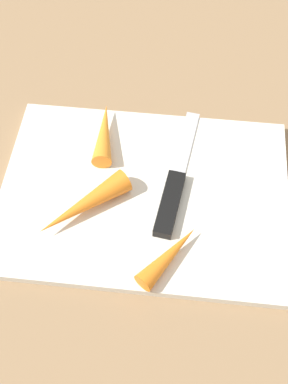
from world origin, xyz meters
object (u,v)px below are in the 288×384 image
Objects in this scene: knife at (172,195)px; carrot_medium at (104,133)px; cutting_board at (144,195)px; carrot_longest at (84,205)px; carrot_shortest at (169,255)px.

carrot_medium is at bearing 57.27° from knife.
knife is at bearing -7.30° from cutting_board.
carrot_longest is 1.26× the size of carrot_medium.
carrot_longest reaches higher than carrot_shortest.
carrot_shortest is (0.00, -0.08, 0.01)m from knife.
carrot_longest is at bearing -152.61° from cutting_board.
carrot_longest is (-0.10, -0.03, 0.01)m from knife.
carrot_medium is (0.01, 0.11, -0.00)m from carrot_longest.
carrot_medium is at bearing 66.73° from carrot_shortest.
carrot_medium is 0.19m from carrot_shortest.
carrot_longest reaches higher than carrot_medium.
carrot_shortest is at bearing 110.78° from carrot_longest.
knife is 0.11m from carrot_longest.
cutting_board is 0.08m from carrot_longest.
cutting_board is 2.95× the size of carrot_longest.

